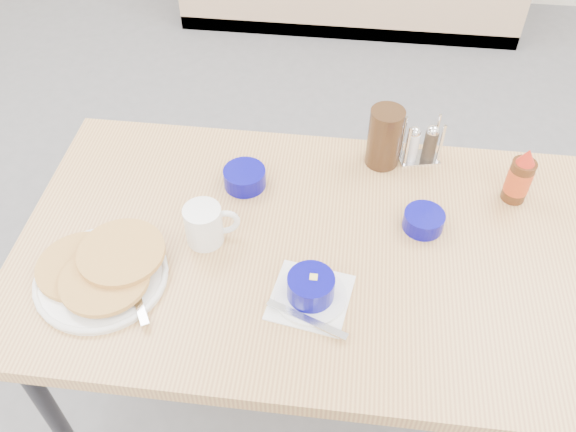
# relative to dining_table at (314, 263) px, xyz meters

# --- Properties ---
(dining_table) EXTENTS (1.40, 0.80, 0.76)m
(dining_table) POSITION_rel_dining_table_xyz_m (0.00, 0.00, 0.00)
(dining_table) COLOR tan
(dining_table) RESTS_ON ground
(pancake_plate) EXTENTS (0.30, 0.29, 0.05)m
(pancake_plate) POSITION_rel_dining_table_xyz_m (-0.46, -0.15, 0.08)
(pancake_plate) COLOR white
(pancake_plate) RESTS_ON dining_table
(coffee_mug) EXTENTS (0.13, 0.09, 0.10)m
(coffee_mug) POSITION_rel_dining_table_xyz_m (-0.25, -0.01, 0.11)
(coffee_mug) COLOR white
(coffee_mug) RESTS_ON dining_table
(grits_setting) EXTENTS (0.19, 0.20, 0.07)m
(grits_setting) POSITION_rel_dining_table_xyz_m (0.00, -0.15, 0.09)
(grits_setting) COLOR white
(grits_setting) RESTS_ON dining_table
(creamer_bowl) EXTENTS (0.11, 0.11, 0.05)m
(creamer_bowl) POSITION_rel_dining_table_xyz_m (-0.20, 0.18, 0.09)
(creamer_bowl) COLOR #07057E
(creamer_bowl) RESTS_ON dining_table
(butter_bowl) EXTENTS (0.10, 0.10, 0.04)m
(butter_bowl) POSITION_rel_dining_table_xyz_m (0.25, 0.09, 0.08)
(butter_bowl) COLOR #07057E
(butter_bowl) RESTS_ON dining_table
(amber_tumbler) EXTENTS (0.10, 0.10, 0.17)m
(amber_tumbler) POSITION_rel_dining_table_xyz_m (0.15, 0.32, 0.14)
(amber_tumbler) COLOR #352011
(amber_tumbler) RESTS_ON dining_table
(condiment_caddy) EXTENTS (0.12, 0.08, 0.13)m
(condiment_caddy) POSITION_rel_dining_table_xyz_m (0.25, 0.34, 0.11)
(condiment_caddy) COLOR silver
(condiment_caddy) RESTS_ON dining_table
(syrup_bottle) EXTENTS (0.06, 0.06, 0.16)m
(syrup_bottle) POSITION_rel_dining_table_xyz_m (0.48, 0.22, 0.13)
(syrup_bottle) COLOR #47230F
(syrup_bottle) RESTS_ON dining_table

